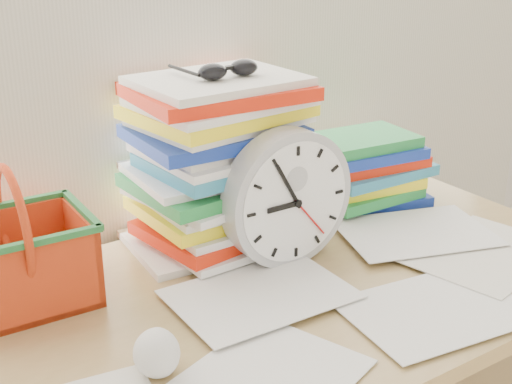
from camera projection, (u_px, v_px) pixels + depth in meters
desk at (263, 328)px, 1.31m from camera, size 1.40×0.70×0.75m
paper_stack at (219, 162)px, 1.42m from camera, size 0.36×0.30×0.35m
clock at (287, 198)px, 1.35m from camera, size 0.27×0.05×0.27m
sunglasses at (228, 69)px, 1.34m from camera, size 0.15×0.13×0.04m
book_stack at (366, 170)px, 1.65m from camera, size 0.31×0.25×0.17m
basket at (15, 238)px, 1.21m from camera, size 0.26×0.20×0.25m
crumpled_ball at (156, 353)px, 1.05m from camera, size 0.07×0.07×0.07m
scattered_papers at (263, 290)px, 1.28m from camera, size 1.26×0.42×0.02m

